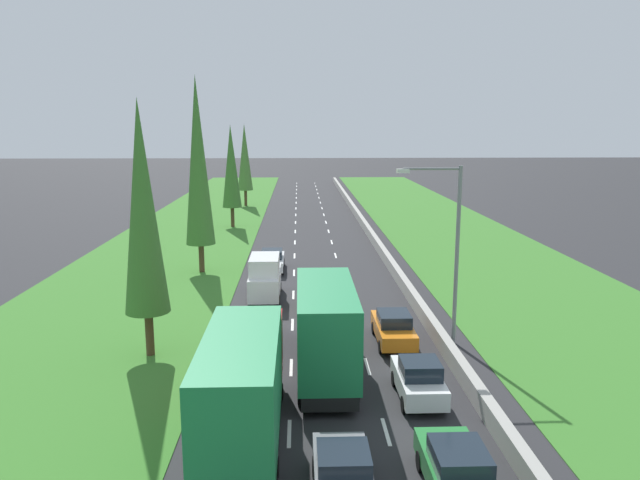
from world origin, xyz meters
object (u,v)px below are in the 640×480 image
poplar_tree_fourth (231,167)px  poplar_tree_fifth (245,157)px  green_sedan_right_lane (458,472)px  white_hatchback_right_lane (419,379)px  white_van_left_lane (265,277)px  white_sedan_left_lane_fifth (272,260)px  green_box_truck_left_lane (244,385)px  poplar_tree_second (143,209)px  poplar_tree_third (198,162)px  green_box_truck_centre_lane (325,326)px  white_sedan_left_lane (257,328)px  yellow_sedan_centre_lane (321,298)px  grey_hatchback_centre_lane (343,474)px  street_light_mast (451,242)px  orange_sedan_right_lane_fourth (393,328)px

poplar_tree_fourth → poplar_tree_fifth: (-0.09, 17.66, 0.07)m
green_sedan_right_lane → white_hatchback_right_lane: white_hatchback_right_lane is taller
white_van_left_lane → white_sedan_left_lane_fifth: white_van_left_lane is taller
green_box_truck_left_lane → poplar_tree_second: 11.11m
poplar_tree_second → poplar_tree_third: (-0.16, 16.72, 1.18)m
green_box_truck_centre_lane → white_sedan_left_lane_fifth: 19.69m
poplar_tree_third → poplar_tree_fourth: size_ratio=1.31×
white_hatchback_right_lane → white_van_left_lane: bearing=115.5°
green_sedan_right_lane → poplar_tree_fourth: size_ratio=0.41×
green_box_truck_left_lane → poplar_tree_second: poplar_tree_second is taller
white_sedan_left_lane → yellow_sedan_centre_lane: 6.36m
white_sedan_left_lane_fifth → yellow_sedan_centre_lane: 10.82m
grey_hatchback_centre_lane → green_box_truck_centre_lane: (-0.11, 9.39, 1.35)m
white_van_left_lane → white_sedan_left_lane_fifth: 7.62m
green_sedan_right_lane → yellow_sedan_centre_lane: bearing=100.3°
white_sedan_left_lane → poplar_tree_fourth: size_ratio=0.41×
poplar_tree_second → poplar_tree_third: 16.77m
poplar_tree_fifth → white_hatchback_right_lane: bearing=-78.6°
white_sedan_left_lane_fifth → yellow_sedan_centre_lane: (3.37, -10.29, 0.00)m
white_hatchback_right_lane → street_light_mast: size_ratio=0.43×
white_van_left_lane → white_hatchback_right_lane: (6.97, -14.61, -0.56)m
white_sedan_left_lane → poplar_tree_third: 17.76m
white_hatchback_right_lane → white_sedan_left_lane_fifth: white_hatchback_right_lane is taller
yellow_sedan_centre_lane → poplar_tree_second: 12.58m
poplar_tree_third → street_light_mast: bearing=-46.3°
white_sedan_left_lane_fifth → poplar_tree_second: poplar_tree_second is taller
white_hatchback_right_lane → orange_sedan_right_lane_fourth: size_ratio=0.87×
orange_sedan_right_lane_fourth → poplar_tree_third: (-12.11, 15.47, 7.50)m
poplar_tree_fourth → white_hatchback_right_lane: bearing=-74.2°
green_sedan_right_lane → green_box_truck_centre_lane: 10.09m
grey_hatchback_centre_lane → yellow_sedan_centre_lane: grey_hatchback_centre_lane is taller
white_hatchback_right_lane → yellow_sedan_centre_lane: (-3.49, 11.92, -0.02)m
white_hatchback_right_lane → poplar_tree_fifth: bearing=101.4°
grey_hatchback_centre_lane → white_van_left_lane: 21.46m
white_van_left_lane → yellow_sedan_centre_lane: 4.44m
green_sedan_right_lane → poplar_tree_fourth: poplar_tree_fourth is taller
white_sedan_left_lane_fifth → white_hatchback_right_lane: bearing=-72.8°
white_hatchback_right_lane → orange_sedan_right_lane_fourth: 6.37m
yellow_sedan_centre_lane → green_box_truck_left_lane: bearing=-101.9°
white_sedan_left_lane_fifth → yellow_sedan_centre_lane: size_ratio=1.00×
poplar_tree_second → grey_hatchback_centre_lane: bearing=-54.2°
green_box_truck_left_lane → white_sedan_left_lane: (-0.26, 9.91, -1.37)m
white_hatchback_right_lane → poplar_tree_second: poplar_tree_second is taller
white_hatchback_right_lane → poplar_tree_fifth: (-12.13, 60.20, 5.82)m
poplar_tree_second → street_light_mast: 14.84m
green_box_truck_left_lane → poplar_tree_third: size_ratio=0.65×
white_sedan_left_lane → green_sedan_right_lane: bearing=-62.5°
orange_sedan_right_lane_fourth → green_box_truck_centre_lane: bearing=-135.6°
white_sedan_left_lane_fifth → street_light_mast: (9.55, -15.92, 4.42)m
green_box_truck_left_lane → white_van_left_lane: size_ratio=1.92×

